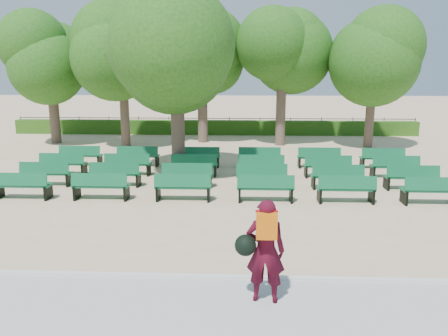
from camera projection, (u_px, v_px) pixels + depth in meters
name	position (u px, v px, depth m)	size (l,w,h in m)	color
ground	(186.00, 193.00, 14.77)	(120.00, 120.00, 0.00)	#CEAC88
paving	(132.00, 308.00, 7.55)	(30.00, 2.20, 0.06)	#B1B1AD
curb	(146.00, 276.00, 8.66)	(30.00, 0.12, 0.10)	silver
hedge	(214.00, 127.00, 28.32)	(26.00, 0.70, 0.90)	#2D5A17
fence	(214.00, 133.00, 28.81)	(26.00, 0.10, 1.02)	black
tree_line	(209.00, 144.00, 24.52)	(21.80, 6.80, 7.04)	#285F19
bench_array	(226.00, 179.00, 16.31)	(1.78, 0.55, 1.12)	#105E36
tree_among	(176.00, 54.00, 16.47)	(4.68, 4.68, 6.79)	brown
person	(264.00, 250.00, 7.53)	(0.90, 0.56, 1.86)	#400918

